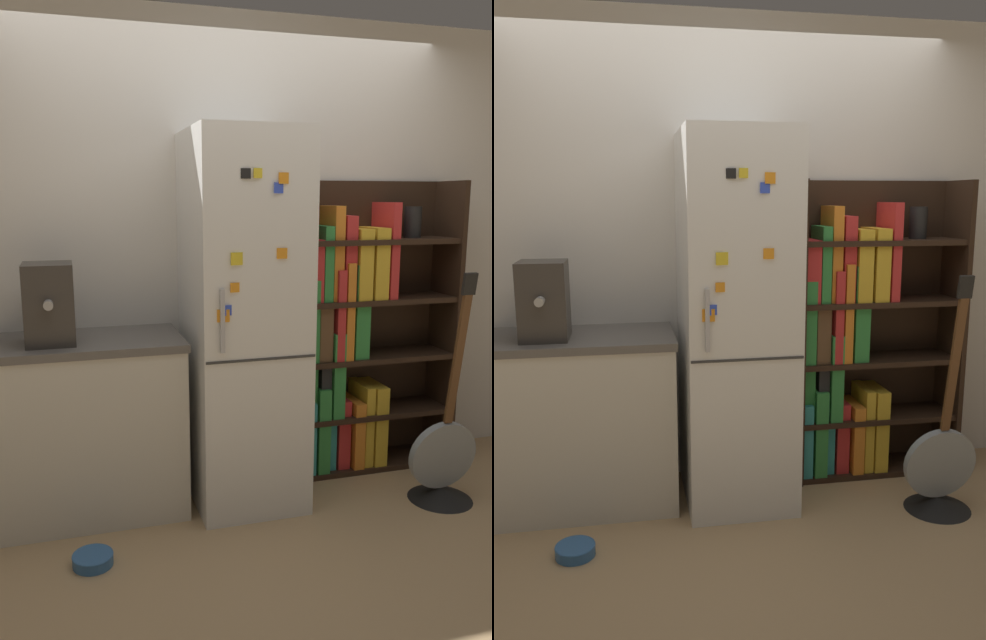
# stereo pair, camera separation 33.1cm
# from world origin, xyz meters

# --- Properties ---
(ground_plane) EXTENTS (16.00, 16.00, 0.00)m
(ground_plane) POSITION_xyz_m (0.00, 0.00, 0.00)
(ground_plane) COLOR tan
(wall_back) EXTENTS (8.00, 0.05, 2.60)m
(wall_back) POSITION_xyz_m (0.00, 0.47, 1.30)
(wall_back) COLOR silver
(wall_back) RESTS_ON ground_plane
(refrigerator) EXTENTS (0.56, 0.69, 1.95)m
(refrigerator) POSITION_xyz_m (-0.00, 0.12, 0.97)
(refrigerator) COLOR white
(refrigerator) RESTS_ON ground_plane
(bookshelf) EXTENTS (0.99, 0.33, 1.71)m
(bookshelf) POSITION_xyz_m (0.73, 0.31, 0.79)
(bookshelf) COLOR black
(bookshelf) RESTS_ON ground_plane
(kitchen_counter) EXTENTS (0.98, 0.57, 0.92)m
(kitchen_counter) POSITION_xyz_m (-0.81, 0.17, 0.46)
(kitchen_counter) COLOR beige
(kitchen_counter) RESTS_ON ground_plane
(espresso_machine) EXTENTS (0.23, 0.32, 0.39)m
(espresso_machine) POSITION_xyz_m (-0.97, 0.12, 1.11)
(espresso_machine) COLOR #38332D
(espresso_machine) RESTS_ON kitchen_counter
(guitar) EXTENTS (0.38, 0.35, 1.25)m
(guitar) POSITION_xyz_m (1.01, -0.25, 0.18)
(guitar) COLOR black
(guitar) RESTS_ON ground_plane
(pet_bowl) EXTENTS (0.18, 0.18, 0.05)m
(pet_bowl) POSITION_xyz_m (-0.83, -0.36, 0.03)
(pet_bowl) COLOR #3366A5
(pet_bowl) RESTS_ON ground_plane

